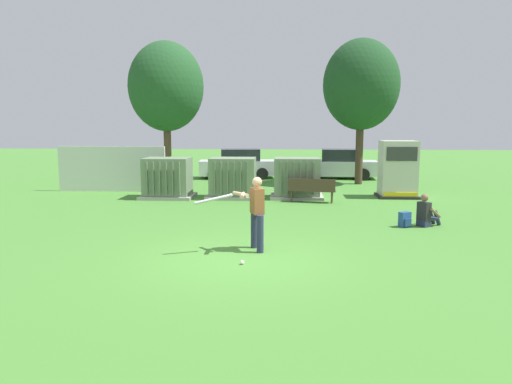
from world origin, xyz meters
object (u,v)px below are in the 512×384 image
transformer_west (168,178)px  seated_spectator (426,213)px  transformer_mid_west (233,178)px  generator_enclosure (398,170)px  parked_car_leftmost (239,165)px  park_bench (312,188)px  batter (255,210)px  backpack (405,220)px  parked_car_left_of_center (339,165)px  transformer_mid_east (297,178)px  sports_ball (242,262)px

transformer_west → seated_spectator: bearing=-29.5°
transformer_mid_west → generator_enclosure: bearing=4.7°
seated_spectator → parked_car_leftmost: 14.17m
park_bench → batter: 7.44m
park_bench → parked_car_leftmost: (-3.61, 8.30, 0.22)m
batter → backpack: size_ratio=3.95×
transformer_mid_west → parked_car_left_of_center: same height
generator_enclosure → seated_spectator: bearing=-94.4°
transformer_mid_east → backpack: 6.28m
transformer_mid_east → sports_ball: bearing=-98.0°
transformer_west → backpack: bearing=-32.3°
seated_spectator → parked_car_leftmost: (-6.73, 12.47, 0.38)m
generator_enclosure → seated_spectator: (-0.44, -5.74, -0.76)m
transformer_mid_west → parked_car_left_of_center: size_ratio=0.49×
transformer_mid_west → parked_car_left_of_center: 8.99m
backpack → parked_car_leftmost: bearing=115.7°
batter → sports_ball: batter is taller
park_bench → parked_car_leftmost: size_ratio=0.42×
generator_enclosure → sports_ball: bearing=-118.6°
sports_ball → parked_car_leftmost: parked_car_leftmost is taller
park_bench → sports_ball: size_ratio=20.47×
backpack → parked_car_left_of_center: (-0.55, 12.80, 0.54)m
backpack → parked_car_leftmost: size_ratio=0.10×
batter → sports_ball: 1.52m
batter → parked_car_left_of_center: (3.63, 15.69, -0.22)m
generator_enclosure → park_bench: size_ratio=1.25×
transformer_mid_west → parked_car_leftmost: 7.29m
transformer_mid_east → seated_spectator: (3.66, -5.31, -0.41)m
parked_car_leftmost → park_bench: bearing=-66.5°
sports_ball → parked_car_left_of_center: 17.32m
batter → seated_spectator: batter is taller
generator_enclosure → parked_car_left_of_center: bearing=103.3°
generator_enclosure → backpack: 6.08m
parked_car_left_of_center → parked_car_leftmost: bearing=-178.3°
batter → parked_car_left_of_center: bearing=77.0°
transformer_west → backpack: size_ratio=4.77×
transformer_mid_east → batter: bearing=-97.9°
sports_ball → batter: bearing=80.9°
transformer_mid_west → transformer_mid_east: size_ratio=1.00×
transformer_mid_east → batter: (-1.16, -8.37, 0.19)m
transformer_mid_west → generator_enclosure: 6.71m
park_bench → seated_spectator: (3.12, -4.17, -0.16)m
generator_enclosure → backpack: bearing=-100.4°
transformer_west → transformer_mid_east: bearing=3.1°
batter → seated_spectator: 5.74m
transformer_mid_west → park_bench: (3.13, -1.02, -0.25)m
transformer_west → park_bench: bearing=-8.5°
transformer_mid_west → seated_spectator: 8.13m
transformer_west → generator_enclosure: bearing=4.4°
transformer_mid_east → parked_car_left_of_center: 7.73m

